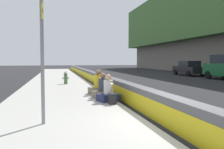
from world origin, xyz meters
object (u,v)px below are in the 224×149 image
fire_hydrant (66,77)px  parked_car_fourth (189,68)px  seated_person_rear (98,86)px  seated_person_middle (103,90)px  route_sign_post (42,42)px  seated_person_foreground (108,93)px  backpack (112,99)px

fire_hydrant → parked_car_fourth: bearing=-61.1°
seated_person_rear → parked_car_fourth: parked_car_fourth is taller
seated_person_middle → parked_car_fourth: parked_car_fourth is taller
route_sign_post → seated_person_rear: 5.69m
seated_person_middle → seated_person_rear: bearing=-0.9°
fire_hydrant → seated_person_foreground: 7.37m
fire_hydrant → seated_person_rear: 5.31m
route_sign_post → seated_person_foreground: route_sign_post is taller
fire_hydrant → backpack: 8.00m
route_sign_post → seated_person_foreground: bearing=-39.3°
route_sign_post → seated_person_foreground: size_ratio=3.37×
seated_person_rear → fire_hydrant: bearing=14.6°
fire_hydrant → seated_person_rear: (-5.14, -1.34, -0.09)m
fire_hydrant → route_sign_post: bearing=174.6°
seated_person_foreground → parked_car_fourth: 19.90m
fire_hydrant → seated_person_rear: size_ratio=0.76×
seated_person_foreground → seated_person_middle: bearing=3.0°
route_sign_post → backpack: size_ratio=9.00×
seated_person_foreground → seated_person_middle: seated_person_middle is taller
fire_hydrant → seated_person_middle: size_ratio=0.82×
seated_person_foreground → parked_car_fourth: bearing=-40.5°
fire_hydrant → backpack: size_ratio=2.20×
seated_person_foreground → backpack: 0.65m
seated_person_middle → seated_person_foreground: bearing=-177.0°
seated_person_middle → backpack: (-1.53, -0.05, -0.14)m
seated_person_foreground → seated_person_rear: 2.10m
seated_person_foreground → seated_person_middle: 0.90m
fire_hydrant → seated_person_foreground: size_ratio=0.82×
backpack → seated_person_foreground: bearing=0.7°
seated_person_rear → backpack: size_ratio=2.88×
fire_hydrant → parked_car_fourth: (7.88, -14.30, 0.27)m
backpack → seated_person_rear: bearing=0.8°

